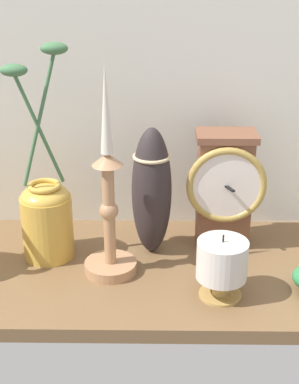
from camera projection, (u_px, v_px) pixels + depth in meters
The scene contains 7 objects.
ground_plane at pixel (136, 272), 99.41cm from camera, with size 100.00×36.00×2.40cm, color brown.
back_wall at pixel (138, 57), 102.83cm from camera, with size 120.00×2.00×65.00cm, color silver.
mantel_clock at pixel (224, 188), 101.80cm from camera, with size 14.06×9.59×21.39cm.
candlestick_tall_left at pixel (109, 213), 92.92cm from camera, with size 8.87×8.87×35.71cm.
brass_vase_jar at pixel (46, 212), 98.87cm from camera, with size 10.59×8.95×37.38cm.
pillar_candle_front at pixel (222, 265), 88.36cm from camera, with size 7.99×7.99×10.83cm.
tall_ceramic_vase at pixel (152, 191), 99.12cm from camera, with size 6.98×6.98×23.32cm.
Camera 1 is at (3.54, -85.42, 51.45)cm, focal length 53.34 mm.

